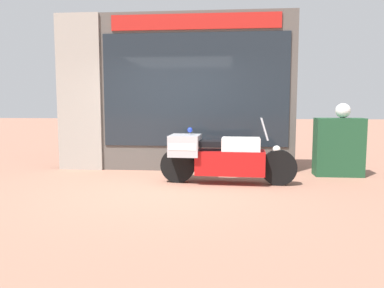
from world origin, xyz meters
TOP-DOWN VIEW (x-y plane):
  - ground_plane at (0.00, 0.00)m, footprint 60.00×60.00m
  - shop_building at (-0.41, 2.00)m, footprint 5.15×0.55m
  - window_display at (0.41, 2.03)m, footprint 3.72×0.30m
  - paramedic_motorcycle at (1.00, 0.60)m, footprint 2.48×0.68m
  - utility_cabinet at (3.39, 1.57)m, footprint 0.94×0.42m
  - white_helmet at (3.46, 1.62)m, footprint 0.30×0.30m

SIDE VIEW (x-z plane):
  - ground_plane at x=0.00m, z-range 0.00..0.00m
  - window_display at x=0.41m, z-range -0.53..1.50m
  - paramedic_motorcycle at x=1.00m, z-range -0.09..1.12m
  - utility_cabinet at x=3.39m, z-range 0.00..1.17m
  - white_helmet at x=3.46m, z-range 1.17..1.47m
  - shop_building at x=-0.41m, z-range 0.01..3.39m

